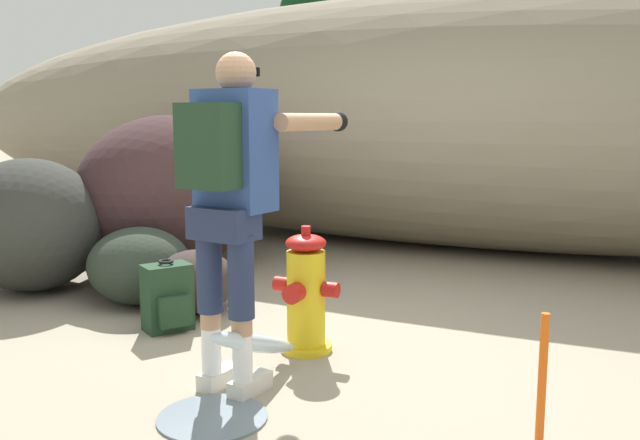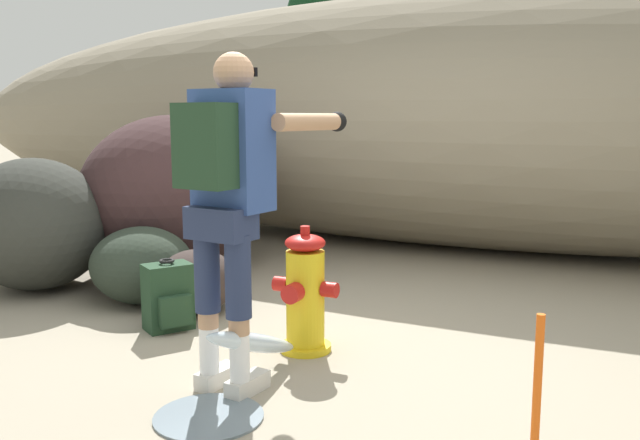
% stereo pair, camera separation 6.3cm
% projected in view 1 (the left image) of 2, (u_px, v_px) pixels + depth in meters
% --- Properties ---
extents(ground_plane, '(56.00, 56.00, 0.04)m').
position_uv_depth(ground_plane, '(312.00, 358.00, 3.96)').
color(ground_plane, gray).
extents(dirt_embankment, '(14.30, 3.20, 2.71)m').
position_uv_depth(dirt_embankment, '(462.00, 120.00, 7.20)').
color(dirt_embankment, gray).
rests_on(dirt_embankment, ground_plane).
extents(fire_hydrant, '(0.41, 0.36, 0.76)m').
position_uv_depth(fire_hydrant, '(306.00, 294.00, 3.98)').
color(fire_hydrant, gold).
rests_on(fire_hydrant, ground_plane).
extents(hydrant_water_jet, '(0.52, 1.13, 0.44)m').
position_uv_depth(hydrant_water_jet, '(246.00, 361.00, 3.38)').
color(hydrant_water_jet, silver).
rests_on(hydrant_water_jet, ground_plane).
extents(utility_worker, '(0.60, 1.01, 1.71)m').
position_uv_depth(utility_worker, '(234.00, 181.00, 3.32)').
color(utility_worker, beige).
rests_on(utility_worker, ground_plane).
extents(spare_backpack, '(0.36, 0.36, 0.47)m').
position_uv_depth(spare_backpack, '(168.00, 298.00, 4.39)').
color(spare_backpack, '#1E3823').
rests_on(spare_backpack, ground_plane).
extents(boulder_large, '(1.60, 1.98, 1.41)m').
position_uv_depth(boulder_large, '(170.00, 194.00, 6.05)').
color(boulder_large, '#352223').
rests_on(boulder_large, ground_plane).
extents(boulder_mid, '(1.76, 1.69, 1.07)m').
position_uv_depth(boulder_mid, '(30.00, 224.00, 5.40)').
color(boulder_mid, '#2F312C').
rests_on(boulder_mid, ground_plane).
extents(boulder_small, '(1.08, 1.05, 0.58)m').
position_uv_depth(boulder_small, '(139.00, 266.00, 5.02)').
color(boulder_small, '#283228').
rests_on(boulder_small, ground_plane).
extents(boulder_outlier, '(0.74, 0.77, 0.45)m').
position_uv_depth(boulder_outlier, '(195.00, 281.00, 4.81)').
color(boulder_outlier, '#312724').
rests_on(boulder_outlier, ground_plane).
extents(pine_tree_far_left, '(2.23, 2.23, 6.09)m').
position_uv_depth(pine_tree_far_left, '(312.00, 30.00, 14.47)').
color(pine_tree_far_left, '#47331E').
rests_on(pine_tree_far_left, ground_plane).
extents(pine_tree_left, '(2.29, 2.29, 5.46)m').
position_uv_depth(pine_tree_left, '(401.00, 37.00, 14.00)').
color(pine_tree_left, '#47331E').
rests_on(pine_tree_left, ground_plane).
extents(pine_tree_center, '(2.21, 2.21, 6.47)m').
position_uv_depth(pine_tree_center, '(547.00, 2.00, 11.84)').
color(pine_tree_center, '#47331E').
rests_on(pine_tree_center, ground_plane).
extents(survey_stake, '(0.04, 0.04, 0.60)m').
position_uv_depth(survey_stake, '(542.00, 383.00, 2.78)').
color(survey_stake, '#E55914').
rests_on(survey_stake, ground_plane).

